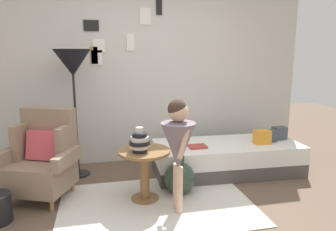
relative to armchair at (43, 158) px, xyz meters
name	(u,v)px	position (x,y,z in m)	size (l,w,h in m)	color
ground_plane	(175,227)	(1.25, -0.93, -0.44)	(12.00, 12.00, 0.00)	brown
gallery_wall	(142,72)	(1.25, 1.02, 0.86)	(4.80, 0.12, 2.60)	beige
rug	(157,204)	(1.16, -0.48, -0.43)	(1.99, 1.34, 0.01)	silver
armchair	(43,158)	(0.00, 0.00, 0.00)	(0.89, 0.79, 0.97)	#9E7042
daybed	(226,158)	(2.24, 0.22, -0.24)	(1.93, 0.87, 0.40)	#4C4742
pillow_head	(279,133)	(3.02, 0.24, 0.05)	(0.18, 0.12, 0.18)	#474C56
pillow_mid	(269,136)	(2.82, 0.17, 0.04)	(0.19, 0.12, 0.16)	#474C56
pillow_back	(262,137)	(2.68, 0.10, 0.05)	(0.21, 0.12, 0.18)	orange
side_table	(144,165)	(1.06, -0.33, -0.04)	(0.55, 0.55, 0.56)	olive
vase_striped	(140,142)	(1.01, -0.38, 0.23)	(0.21, 0.21, 0.26)	black
floor_lamp	(73,66)	(0.33, 0.55, 0.96)	(0.45, 0.45, 1.61)	black
person_child	(178,141)	(1.35, -0.65, 0.29)	(0.34, 0.34, 1.14)	#D8AD8E
book_on_daybed	(197,147)	(1.80, 0.12, -0.02)	(0.22, 0.16, 0.03)	#B03E37
demijohn_near	(180,178)	(1.47, -0.26, -0.26)	(0.36, 0.36, 0.44)	#2D3D33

